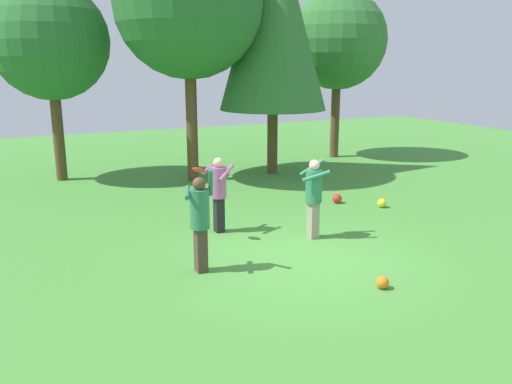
{
  "coord_description": "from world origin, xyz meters",
  "views": [
    {
      "loc": [
        -4.98,
        -8.2,
        3.61
      ],
      "look_at": [
        -0.43,
        1.04,
        1.05
      ],
      "focal_mm": 36.78,
      "sensor_mm": 36.0,
      "label": 1
    }
  ],
  "objects_px": {
    "ball_yellow": "(382,203)",
    "tree_far_right": "(338,41)",
    "tree_center": "(188,4)",
    "person_catcher": "(219,188)",
    "frisbee": "(199,170)",
    "tree_left": "(50,42)",
    "person_thrower": "(200,216)",
    "ball_red": "(337,198)",
    "ball_orange": "(382,282)",
    "tree_right": "(273,11)",
    "person_bystander": "(314,192)"
  },
  "relations": [
    {
      "from": "ball_yellow",
      "to": "tree_center",
      "type": "relative_size",
      "value": 0.03
    },
    {
      "from": "person_thrower",
      "to": "tree_right",
      "type": "xyz_separation_m",
      "value": [
        5.14,
        7.0,
        4.12
      ]
    },
    {
      "from": "tree_left",
      "to": "tree_center",
      "type": "distance_m",
      "value": 4.28
    },
    {
      "from": "ball_red",
      "to": "tree_far_right",
      "type": "relative_size",
      "value": 0.04
    },
    {
      "from": "frisbee",
      "to": "tree_far_right",
      "type": "xyz_separation_m",
      "value": [
        8.19,
        7.13,
        2.87
      ]
    },
    {
      "from": "person_bystander",
      "to": "frisbee",
      "type": "height_order",
      "value": "person_bystander"
    },
    {
      "from": "tree_center",
      "to": "person_catcher",
      "type": "bearing_deg",
      "value": -103.51
    },
    {
      "from": "ball_orange",
      "to": "tree_left",
      "type": "bearing_deg",
      "value": 108.75
    },
    {
      "from": "ball_yellow",
      "to": "tree_center",
      "type": "height_order",
      "value": "tree_center"
    },
    {
      "from": "ball_yellow",
      "to": "person_thrower",
      "type": "bearing_deg",
      "value": -161.14
    },
    {
      "from": "person_catcher",
      "to": "tree_center",
      "type": "xyz_separation_m",
      "value": [
        1.23,
        5.13,
        4.27
      ]
    },
    {
      "from": "tree_far_right",
      "to": "ball_yellow",
      "type": "bearing_deg",
      "value": -115.0
    },
    {
      "from": "frisbee",
      "to": "tree_left",
      "type": "relative_size",
      "value": 0.06
    },
    {
      "from": "person_catcher",
      "to": "frisbee",
      "type": "xyz_separation_m",
      "value": [
        -0.6,
        -0.45,
        0.54
      ]
    },
    {
      "from": "person_catcher",
      "to": "tree_right",
      "type": "relative_size",
      "value": 0.2
    },
    {
      "from": "ball_red",
      "to": "tree_center",
      "type": "relative_size",
      "value": 0.03
    },
    {
      "from": "person_catcher",
      "to": "tree_far_right",
      "type": "distance_m",
      "value": 10.68
    },
    {
      "from": "tree_far_right",
      "to": "tree_center",
      "type": "bearing_deg",
      "value": -166.29
    },
    {
      "from": "ball_orange",
      "to": "ball_red",
      "type": "bearing_deg",
      "value": 63.07
    },
    {
      "from": "person_thrower",
      "to": "tree_left",
      "type": "xyz_separation_m",
      "value": [
        -1.32,
        8.96,
        3.17
      ]
    },
    {
      "from": "ball_red",
      "to": "tree_right",
      "type": "distance_m",
      "value": 6.57
    },
    {
      "from": "person_bystander",
      "to": "ball_red",
      "type": "xyz_separation_m",
      "value": [
        2.08,
        2.1,
        -0.87
      ]
    },
    {
      "from": "person_bystander",
      "to": "ball_orange",
      "type": "xyz_separation_m",
      "value": [
        -0.34,
        -2.68,
        -0.89
      ]
    },
    {
      "from": "person_thrower",
      "to": "tree_far_right",
      "type": "height_order",
      "value": "tree_far_right"
    },
    {
      "from": "tree_far_right",
      "to": "tree_right",
      "type": "distance_m",
      "value": 4.02
    },
    {
      "from": "tree_far_right",
      "to": "ball_orange",
      "type": "bearing_deg",
      "value": -120.8
    },
    {
      "from": "ball_red",
      "to": "person_thrower",
      "type": "bearing_deg",
      "value": -150.13
    },
    {
      "from": "person_thrower",
      "to": "tree_center",
      "type": "xyz_separation_m",
      "value": [
        2.37,
        7.07,
        4.23
      ]
    },
    {
      "from": "frisbee",
      "to": "ball_red",
      "type": "xyz_separation_m",
      "value": [
        4.29,
        1.29,
        -1.39
      ]
    },
    {
      "from": "ball_red",
      "to": "tree_center",
      "type": "bearing_deg",
      "value": 119.8
    },
    {
      "from": "tree_left",
      "to": "person_bystander",
      "type": "bearing_deg",
      "value": -63.86
    },
    {
      "from": "ball_orange",
      "to": "tree_right",
      "type": "relative_size",
      "value": 0.03
    },
    {
      "from": "frisbee",
      "to": "tree_right",
      "type": "xyz_separation_m",
      "value": [
        4.6,
        5.51,
        3.63
      ]
    },
    {
      "from": "ball_yellow",
      "to": "tree_far_right",
      "type": "bearing_deg",
      "value": 65.0
    },
    {
      "from": "person_thrower",
      "to": "frisbee",
      "type": "bearing_deg",
      "value": -0.0
    },
    {
      "from": "ball_orange",
      "to": "tree_center",
      "type": "relative_size",
      "value": 0.03
    },
    {
      "from": "person_catcher",
      "to": "tree_far_right",
      "type": "bearing_deg",
      "value": -175.29
    },
    {
      "from": "ball_yellow",
      "to": "tree_right",
      "type": "height_order",
      "value": "tree_right"
    },
    {
      "from": "ball_yellow",
      "to": "tree_right",
      "type": "distance_m",
      "value": 7.16
    },
    {
      "from": "tree_far_right",
      "to": "tree_center",
      "type": "height_order",
      "value": "tree_center"
    },
    {
      "from": "person_bystander",
      "to": "ball_orange",
      "type": "height_order",
      "value": "person_bystander"
    },
    {
      "from": "ball_yellow",
      "to": "ball_orange",
      "type": "height_order",
      "value": "ball_yellow"
    },
    {
      "from": "frisbee",
      "to": "person_bystander",
      "type": "bearing_deg",
      "value": -20.16
    },
    {
      "from": "frisbee",
      "to": "ball_orange",
      "type": "distance_m",
      "value": 4.2
    },
    {
      "from": "tree_right",
      "to": "tree_left",
      "type": "bearing_deg",
      "value": 163.08
    },
    {
      "from": "ball_red",
      "to": "tree_far_right",
      "type": "xyz_separation_m",
      "value": [
        3.9,
        5.84,
        4.26
      ]
    },
    {
      "from": "ball_red",
      "to": "tree_center",
      "type": "distance_m",
      "value": 7.12
    },
    {
      "from": "tree_far_right",
      "to": "tree_left",
      "type": "relative_size",
      "value": 1.05
    },
    {
      "from": "frisbee",
      "to": "ball_yellow",
      "type": "xyz_separation_m",
      "value": [
        5.07,
        0.43,
        -1.39
      ]
    },
    {
      "from": "person_thrower",
      "to": "ball_orange",
      "type": "bearing_deg",
      "value": -109.87
    }
  ]
}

